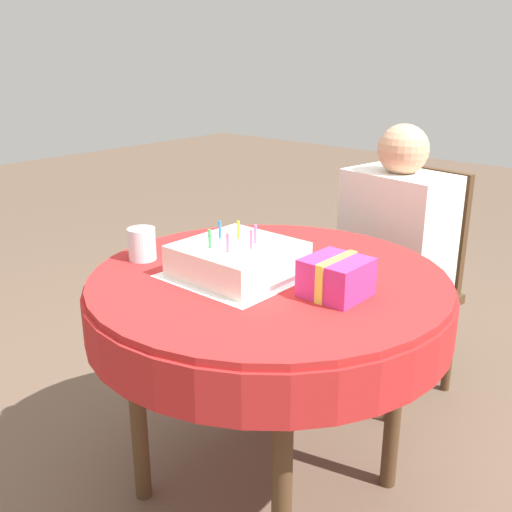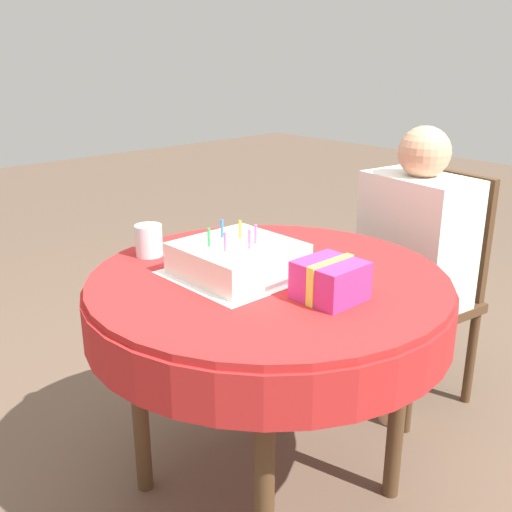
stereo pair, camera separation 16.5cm
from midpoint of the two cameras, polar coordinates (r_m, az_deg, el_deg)
ground_plane at (r=2.04m, az=3.53°, el=-21.41°), size 12.00×12.00×0.00m
dining_table at (r=1.69m, az=3.97°, el=-4.70°), size 1.02×1.02×0.73m
chair at (r=2.41m, az=17.71°, el=-2.47°), size 0.45×0.45×0.89m
person at (r=2.29m, az=16.68°, el=0.99°), size 0.42×0.37×1.07m
napkin at (r=1.66m, az=1.10°, el=-1.72°), size 0.34×0.34×0.00m
birthday_cake at (r=1.65m, az=1.11°, el=-0.28°), size 0.29×0.29×0.14m
drinking_glass at (r=1.81m, az=-7.62°, el=1.45°), size 0.08×0.08×0.10m
gift_box at (r=1.51m, az=10.16°, el=-2.37°), size 0.15×0.15×0.10m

